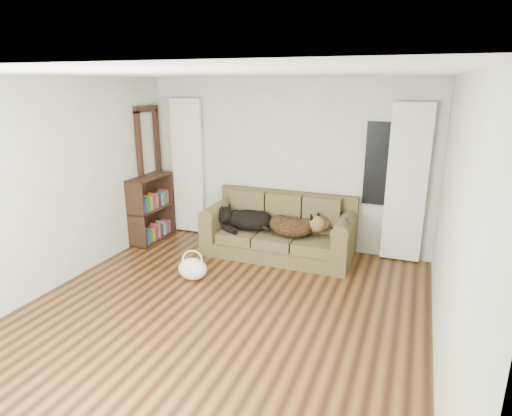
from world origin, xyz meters
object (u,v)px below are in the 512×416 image
(sofa, at_px, (279,226))
(bookshelf, at_px, (151,211))
(tote_bag, at_px, (193,268))
(dog_black_lab, at_px, (247,221))
(dog_shepherd, at_px, (293,227))

(sofa, xyz_separation_m, bookshelf, (-2.16, -0.13, 0.05))
(sofa, xyz_separation_m, tote_bag, (-0.79, -1.22, -0.29))
(bookshelf, bearing_deg, tote_bag, -40.73)
(sofa, bearing_deg, dog_black_lab, -178.75)
(dog_black_lab, relative_size, tote_bag, 1.81)
(dog_black_lab, height_order, tote_bag, dog_black_lab)
(dog_black_lab, xyz_separation_m, dog_shepherd, (0.75, -0.03, 0.01))
(sofa, height_order, dog_shepherd, sofa)
(sofa, distance_m, dog_shepherd, 0.25)
(tote_bag, xyz_separation_m, bookshelf, (-1.36, 1.09, 0.34))
(dog_shepherd, height_order, bookshelf, bookshelf)
(tote_bag, bearing_deg, bookshelf, 141.47)
(dog_black_lab, bearing_deg, tote_bag, -99.11)
(sofa, bearing_deg, bookshelf, -176.52)
(dog_shepherd, bearing_deg, dog_black_lab, 11.16)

